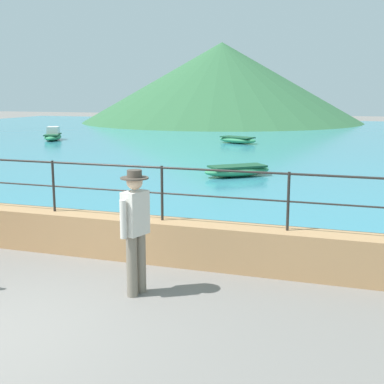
% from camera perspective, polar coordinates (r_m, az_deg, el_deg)
% --- Properties ---
extents(promenade_wall, '(20.00, 0.56, 0.70)m').
position_cam_1_polar(promenade_wall, '(9.11, -9.24, -4.68)').
color(promenade_wall, tan).
rests_on(promenade_wall, ground).
extents(railing, '(18.44, 0.04, 0.90)m').
position_cam_1_polar(railing, '(8.90, -9.43, 1.41)').
color(railing, '#282623').
rests_on(railing, promenade_wall).
extents(lake_water, '(64.00, 44.32, 0.06)m').
position_cam_1_polar(lake_water, '(30.79, 10.79, 5.56)').
color(lake_water, teal).
rests_on(lake_water, ground).
extents(hill_main, '(25.81, 25.81, 7.24)m').
position_cam_1_polar(hill_main, '(49.22, 3.25, 11.83)').
color(hill_main, '#33663D').
rests_on(hill_main, ground).
extents(person_walking, '(0.38, 0.55, 1.75)m').
position_cam_1_polar(person_walking, '(7.15, -6.19, -3.71)').
color(person_walking, slate).
rests_on(person_walking, ground).
extents(boat_1, '(2.47, 1.73, 0.36)m').
position_cam_1_polar(boat_1, '(28.26, 4.99, 5.71)').
color(boat_1, '#338C59').
rests_on(boat_1, lake_water).
extents(boat_6, '(2.34, 2.18, 0.36)m').
position_cam_1_polar(boat_6, '(17.11, 4.98, 2.37)').
color(boat_6, '#338C59').
rests_on(boat_6, lake_water).
extents(boat_7, '(1.78, 2.47, 0.76)m').
position_cam_1_polar(boat_7, '(31.05, -14.95, 5.98)').
color(boat_7, '#338C59').
rests_on(boat_7, lake_water).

